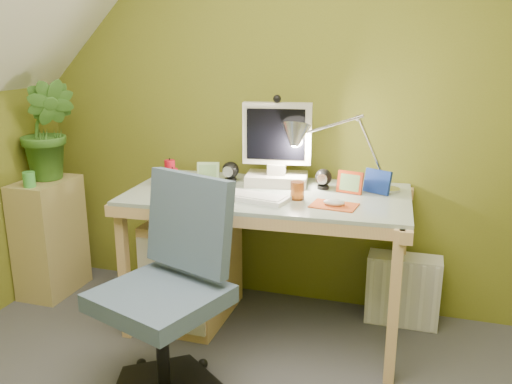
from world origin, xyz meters
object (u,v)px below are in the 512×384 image
(desk_lamp, at_px, (359,136))
(radiator, at_px, (403,290))
(desk, at_px, (267,261))
(task_chair, at_px, (160,293))
(monitor, at_px, (277,136))
(potted_plant, at_px, (48,130))
(side_ledge, at_px, (50,237))

(desk_lamp, xyz_separation_m, radiator, (0.28, 0.10, -0.90))
(desk, relative_size, task_chair, 1.45)
(monitor, relative_size, desk_lamp, 0.92)
(desk, xyz_separation_m, potted_plant, (-1.43, 0.08, 0.66))
(desk, xyz_separation_m, task_chair, (-0.28, -0.75, 0.12))
(desk, distance_m, radiator, 0.81)
(radiator, bearing_deg, desk, -159.37)
(desk, height_order, side_ledge, desk)
(desk_lamp, bearing_deg, monitor, 165.30)
(side_ledge, bearing_deg, desk_lamp, 4.46)
(desk_lamp, distance_m, potted_plant, 1.88)
(monitor, bearing_deg, task_chair, -115.90)
(desk_lamp, bearing_deg, side_ledge, 169.77)
(radiator, bearing_deg, task_chair, -134.84)
(monitor, xyz_separation_m, potted_plant, (-1.43, -0.10, -0.02))
(monitor, distance_m, radiator, 1.14)
(monitor, bearing_deg, desk, -99.20)
(radiator, bearing_deg, desk_lamp, -160.79)
(monitor, distance_m, desk_lamp, 0.45)
(desk, bearing_deg, task_chair, -113.54)
(desk, height_order, radiator, desk)
(task_chair, bearing_deg, radiator, 64.72)
(side_ledge, relative_size, task_chair, 0.72)
(side_ledge, distance_m, radiator, 2.21)
(side_ledge, xyz_separation_m, potted_plant, (0.03, 0.05, 0.68))
(side_ledge, bearing_deg, task_chair, -33.30)
(desk, bearing_deg, desk_lamp, 18.68)
(desk_lamp, relative_size, potted_plant, 0.97)
(desk, xyz_separation_m, desk_lamp, (0.45, 0.18, 0.70))
(monitor, relative_size, side_ledge, 0.74)
(desk_lamp, distance_m, task_chair, 1.32)
(monitor, height_order, side_ledge, monitor)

